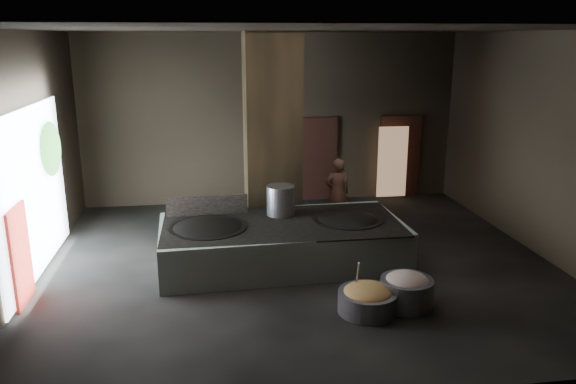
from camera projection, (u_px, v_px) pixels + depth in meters
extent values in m
cube|color=black|center=(299.00, 264.00, 11.30)|extent=(10.00, 9.00, 0.10)
cube|color=black|center=(300.00, 27.00, 10.08)|extent=(10.00, 9.00, 0.10)
cube|color=black|center=(272.00, 119.00, 15.03)|extent=(10.00, 0.10, 4.50)
cube|color=black|center=(365.00, 230.00, 6.35)|extent=(10.00, 0.10, 4.50)
cube|color=black|center=(20.00, 160.00, 9.99)|extent=(0.10, 9.00, 4.50)
cube|color=black|center=(544.00, 145.00, 11.39)|extent=(0.10, 9.00, 4.50)
cube|color=black|center=(272.00, 136.00, 12.46)|extent=(1.20, 1.20, 4.50)
cube|color=silver|center=(282.00, 243.00, 11.17)|extent=(4.85, 2.49, 0.83)
cube|color=black|center=(282.00, 224.00, 11.07)|extent=(4.65, 2.23, 0.03)
ellipsoid|color=black|center=(208.00, 231.00, 10.83)|extent=(1.50, 1.50, 0.41)
cylinder|color=black|center=(208.00, 228.00, 10.81)|extent=(1.53, 1.53, 0.05)
ellipsoid|color=black|center=(348.00, 223.00, 11.32)|extent=(1.39, 1.39, 0.39)
cylinder|color=black|center=(348.00, 220.00, 11.30)|extent=(1.43, 1.43, 0.05)
cylinder|color=#B3B6BB|center=(281.00, 200.00, 11.51)|extent=(0.58, 0.58, 0.62)
cube|color=black|center=(207.00, 205.00, 11.52)|extent=(1.65, 0.14, 0.41)
imported|color=#9F6551|center=(337.00, 192.00, 13.27)|extent=(0.60, 0.39, 1.64)
cylinder|color=slate|center=(367.00, 302.00, 9.19)|extent=(1.20, 1.20, 0.36)
ellipsoid|color=#ADAF54|center=(368.00, 292.00, 9.15)|extent=(0.80, 0.80, 0.25)
cylinder|color=#B3B6BB|center=(357.00, 278.00, 9.21)|extent=(0.09, 0.39, 0.69)
cylinder|color=slate|center=(406.00, 292.00, 9.38)|extent=(0.94, 0.94, 0.48)
ellipsoid|color=tan|center=(407.00, 281.00, 9.32)|extent=(0.73, 0.73, 0.28)
cube|color=black|center=(316.00, 160.00, 15.41)|extent=(1.18, 0.08, 2.38)
cube|color=#8C6647|center=(309.00, 161.00, 15.60)|extent=(0.80, 0.04, 1.90)
cube|color=black|center=(400.00, 158.00, 15.74)|extent=(1.18, 0.08, 2.38)
cube|color=#8C6647|center=(392.00, 162.00, 15.46)|extent=(0.83, 0.04, 1.96)
cube|color=white|center=(33.00, 192.00, 10.37)|extent=(0.04, 4.20, 3.10)
cube|color=maroon|center=(21.00, 256.00, 9.33)|extent=(0.05, 0.90, 1.70)
ellipsoid|color=#194714|center=(51.00, 149.00, 11.27)|extent=(0.28, 1.10, 1.10)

